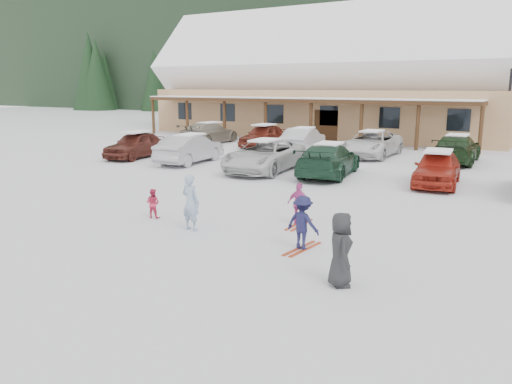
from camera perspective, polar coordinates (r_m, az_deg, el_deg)
The scene contains 22 objects.
ground at distance 13.59m, azimuth -3.27°, elevation -4.75°, with size 160.00×160.00×0.00m, color silver.
day_lodge at distance 42.00m, azimuth 8.27°, elevation 11.97°, with size 29.12×12.50×10.38m.
lamp_post at distance 34.66m, azimuth 26.96°, elevation 9.79°, with size 0.50×0.25×5.86m.
conifer_0 at distance 52.67m, azimuth -8.56°, elevation 13.85°, with size 4.40×4.40×10.20m.
conifer_2 at distance 64.68m, azimuth -4.45°, elevation 14.60°, with size 5.28×5.28×12.24m.
adult_skier at distance 13.81m, azimuth -7.48°, elevation -1.18°, with size 0.57×0.38×1.57m, color #8CA5C1.
toddler_red at distance 15.35m, azimuth -11.70°, elevation -1.27°, with size 0.44×0.34×0.90m, color #CC2A4E.
child_navy at distance 12.14m, azimuth 5.36°, elevation -3.53°, with size 0.87×0.50×1.35m, color #18183D.
skis_child_navy at distance 12.33m, azimuth 5.30°, elevation -6.47°, with size 0.20×1.40×0.03m, color #9E3416.
child_magenta at distance 14.26m, azimuth 4.97°, elevation -1.40°, with size 0.72×0.30×1.23m, color #BF3E8C.
skis_child_magenta at distance 14.41m, azimuth 4.92°, elevation -3.73°, with size 0.20×1.40×0.03m, color #9E3416.
bystander_dark at distance 10.06m, azimuth 9.64°, elevation -6.49°, with size 0.74×0.48×1.51m, color #232425.
parked_car_0 at distance 28.44m, azimuth -13.58°, elevation 5.26°, with size 1.70×4.23×1.44m, color #57241B.
parked_car_1 at distance 25.99m, azimuth -7.56°, elevation 4.92°, with size 1.57×4.49×1.48m, color #A09FA3.
parked_car_2 at distance 23.26m, azimuth 0.99°, elevation 4.18°, with size 2.44×5.28×1.47m, color silver.
parked_car_3 at distance 22.30m, azimuth 8.31°, elevation 3.67°, with size 2.02×4.96×1.44m, color #1B3F2B.
parked_car_4 at distance 21.21m, azimuth 20.00°, elevation 2.58°, with size 1.65×4.10×1.40m, color #A92719.
parked_car_7 at distance 34.90m, azimuth -5.35°, elevation 6.74°, with size 2.02×4.96×1.44m, color gray.
parked_car_8 at distance 32.48m, azimuth 0.89°, elevation 6.43°, with size 1.74×4.32×1.47m, color maroon.
parked_car_9 at distance 30.36m, azimuth 5.43°, elevation 5.96°, with size 1.53×4.40×1.45m, color #B5B6BA.
parked_car_10 at distance 28.88m, azimuth 13.06°, elevation 5.39°, with size 2.41×5.23×1.45m, color silver.
parked_car_11 at distance 27.83m, azimuth 21.93°, elevation 4.58°, with size 2.02×4.98×1.45m, color #1A3218.
Camera 1 is at (7.35, -10.73, 3.92)m, focal length 35.00 mm.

